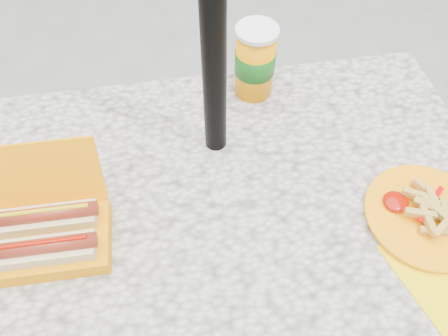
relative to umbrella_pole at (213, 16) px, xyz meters
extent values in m
plane|color=slate|center=(0.00, -0.16, -1.10)|extent=(60.00, 60.00, 0.00)
cube|color=beige|center=(0.00, -0.16, -0.38)|extent=(1.20, 0.80, 0.05)
cylinder|color=black|center=(-0.50, 0.14, -0.75)|extent=(0.07, 0.07, 0.70)
cylinder|color=black|center=(0.50, 0.14, -0.75)|extent=(0.07, 0.07, 0.70)
cylinder|color=black|center=(0.00, 0.00, 0.00)|extent=(0.05, 0.05, 2.20)
cube|color=#FF9202|center=(-0.36, -0.22, -0.33)|extent=(0.23, 0.15, 0.04)
cube|color=#FF9202|center=(-0.36, -0.12, -0.24)|extent=(0.23, 0.06, 0.14)
cube|color=tan|center=(-0.37, -0.25, -0.31)|extent=(0.19, 0.06, 0.05)
cylinder|color=maroon|center=(-0.37, -0.25, -0.28)|extent=(0.20, 0.03, 0.03)
cylinder|color=#950B00|center=(-0.37, -0.25, -0.26)|extent=(0.17, 0.01, 0.01)
cube|color=tan|center=(-0.36, -0.18, -0.31)|extent=(0.19, 0.06, 0.05)
cylinder|color=maroon|center=(-0.36, -0.18, -0.28)|extent=(0.20, 0.03, 0.03)
cylinder|color=#B9A40D|center=(-0.36, -0.18, -0.26)|extent=(0.17, 0.01, 0.01)
cylinder|color=#FF9202|center=(0.40, -0.28, -0.34)|extent=(0.25, 0.25, 0.01)
cylinder|color=#FF9202|center=(0.40, -0.28, -0.34)|extent=(0.26, 0.26, 0.01)
cube|color=gold|center=(0.40, -0.25, -0.32)|extent=(0.06, 0.05, 0.01)
cube|color=gold|center=(0.39, -0.30, -0.31)|extent=(0.02, 0.06, 0.01)
cube|color=gold|center=(0.41, -0.28, -0.31)|extent=(0.04, 0.06, 0.01)
cube|color=gold|center=(0.44, -0.28, -0.32)|extent=(0.03, 0.06, 0.01)
cube|color=gold|center=(0.40, -0.32, -0.32)|extent=(0.06, 0.03, 0.01)
cube|color=gold|center=(0.40, -0.29, -0.32)|extent=(0.06, 0.03, 0.01)
cube|color=gold|center=(0.42, -0.23, -0.32)|extent=(0.04, 0.06, 0.02)
cube|color=gold|center=(0.42, -0.26, -0.31)|extent=(0.02, 0.06, 0.02)
cube|color=gold|center=(0.40, -0.28, -0.32)|extent=(0.05, 0.06, 0.02)
cube|color=gold|center=(0.41, -0.32, -0.31)|extent=(0.06, 0.04, 0.01)
cube|color=gold|center=(0.38, -0.28, -0.31)|extent=(0.06, 0.03, 0.01)
cube|color=gold|center=(0.39, -0.24, -0.31)|extent=(0.06, 0.04, 0.01)
cube|color=gold|center=(0.40, -0.27, -0.31)|extent=(0.06, 0.05, 0.02)
ellipsoid|color=#950B00|center=(0.35, -0.24, -0.33)|extent=(0.05, 0.05, 0.02)
cube|color=#D50000|center=(0.41, -0.26, -0.32)|extent=(0.09, 0.08, 0.00)
cylinder|color=#FF9501|center=(0.12, 0.16, -0.26)|extent=(0.10, 0.10, 0.18)
cylinder|color=#125513|center=(0.12, 0.16, -0.25)|extent=(0.10, 0.10, 0.06)
cylinder|color=white|center=(0.12, 0.16, -0.16)|extent=(0.10, 0.10, 0.01)
camera|label=1|loc=(-0.09, -0.66, 0.46)|focal=35.00mm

